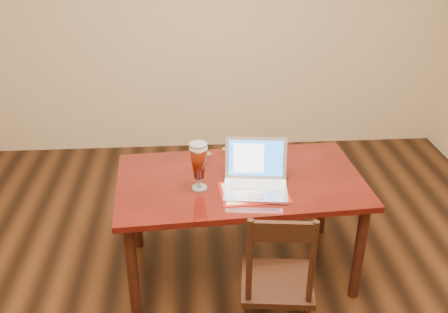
{
  "coord_description": "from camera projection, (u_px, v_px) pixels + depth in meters",
  "views": [
    {
      "loc": [
        -0.14,
        -1.96,
        2.19
      ],
      "look_at": [
        0.04,
        0.66,
        0.82
      ],
      "focal_mm": 40.0,
      "sensor_mm": 36.0,
      "label": 1
    }
  ],
  "objects": [
    {
      "name": "dining_chair",
      "position": [
        277.0,
        282.0,
        2.59
      ],
      "size": [
        0.41,
        0.39,
        0.88
      ],
      "rotation": [
        0.0,
        0.0,
        -0.12
      ],
      "color": "#33160E",
      "rests_on": "ground"
    },
    {
      "name": "room_shell",
      "position": [
        226.0,
        21.0,
        1.94
      ],
      "size": [
        4.51,
        5.01,
        2.71
      ],
      "color": "#CCAE88",
      "rests_on": "ground"
    },
    {
      "name": "dining_table",
      "position": [
        239.0,
        189.0,
        3.02
      ],
      "size": [
        1.52,
        0.92,
        0.98
      ],
      "rotation": [
        0.0,
        0.0,
        0.06
      ],
      "color": "#550F0B",
      "rests_on": "ground"
    }
  ]
}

